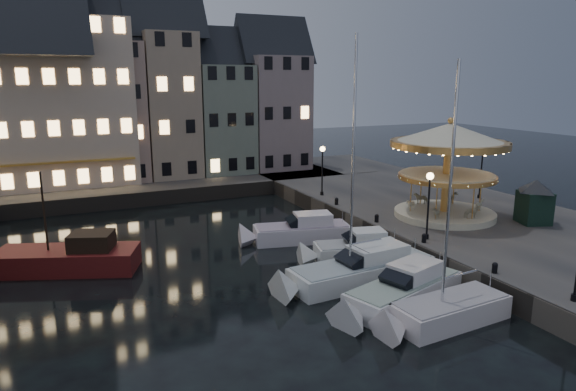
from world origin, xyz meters
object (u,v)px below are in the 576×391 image
streetlamp_b (429,196)px  motorboat_d (351,251)px  bollard_a (495,267)px  motorboat_b (399,293)px  motorboat_e (296,232)px  red_fishing_boat (70,259)px  streetlamp_d (482,166)px  bollard_b (424,238)px  ticket_kiosk (535,194)px  bollard_d (337,201)px  motorboat_c (357,271)px  bollard_c (377,218)px  motorboat_a (441,314)px  streetlamp_c (322,164)px  carousel (449,152)px

streetlamp_b → motorboat_d: bearing=160.6°
bollard_a → motorboat_b: 5.25m
motorboat_e → red_fishing_boat: 14.37m
streetlamp_d → motorboat_e: bearing=-178.6°
bollard_b → ticket_kiosk: bearing=1.6°
motorboat_b → bollard_b: bearing=40.7°
streetlamp_b → bollard_a: bearing=-95.7°
motorboat_e → ticket_kiosk: size_ratio=2.22×
bollard_b → ticket_kiosk: 9.72m
bollard_d → motorboat_c: bearing=-115.1°
bollard_c → motorboat_b: bearing=-118.3°
bollard_c → motorboat_a: bearing=-111.1°
streetlamp_c → bollard_b: bearing=-92.5°
bollard_c → bollard_d: bearing=90.0°
carousel → streetlamp_d: bearing=26.9°
streetlamp_b → motorboat_e: bearing=131.4°
bollard_a → motorboat_b: size_ratio=0.07×
streetlamp_b → ticket_kiosk: size_ratio=1.21×
bollard_a → bollard_d: size_ratio=1.00×
motorboat_a → streetlamp_c: bearing=76.1°
streetlamp_d → carousel: 7.75m
streetlamp_c → motorboat_c: size_ratio=0.33×
bollard_d → red_fishing_boat: size_ratio=0.07×
streetlamp_b → streetlamp_d: size_ratio=1.00×
streetlamp_c → motorboat_d: (-4.45, -11.93, -3.38)m
bollard_c → carousel: carousel is taller
streetlamp_d → red_fishing_boat: size_ratio=0.49×
streetlamp_d → bollard_b: size_ratio=7.32×
streetlamp_c → bollard_b: streetlamp_c is taller
bollard_d → red_fishing_boat: 19.79m
motorboat_b → carousel: carousel is taller
motorboat_e → streetlamp_d: bearing=1.4°
bollard_a → bollard_b: size_ratio=1.00×
streetlamp_c → motorboat_b: 19.47m
bollard_b → motorboat_e: 8.83m
bollard_c → bollard_d: (0.00, 5.50, 0.00)m
ticket_kiosk → red_fishing_boat: bearing=165.8°
streetlamp_b → bollard_a: streetlamp_b is taller
streetlamp_d → motorboat_e: 17.44m
streetlamp_d → motorboat_a: 22.11m
motorboat_b → motorboat_e: same height
motorboat_c → red_fishing_boat: size_ratio=1.49×
bollard_a → motorboat_d: (-3.85, 7.57, -0.97)m
motorboat_c → streetlamp_c: bearing=68.2°
motorboat_a → motorboat_e: bearing=92.6°
bollard_a → motorboat_c: (-5.38, 4.52, -0.92)m
bollard_c → motorboat_b: motorboat_b is taller
bollard_b → motorboat_d: motorboat_d is taller
bollard_b → carousel: (5.21, 4.11, 4.36)m
streetlamp_c → red_fishing_boat: red_fishing_boat is taller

